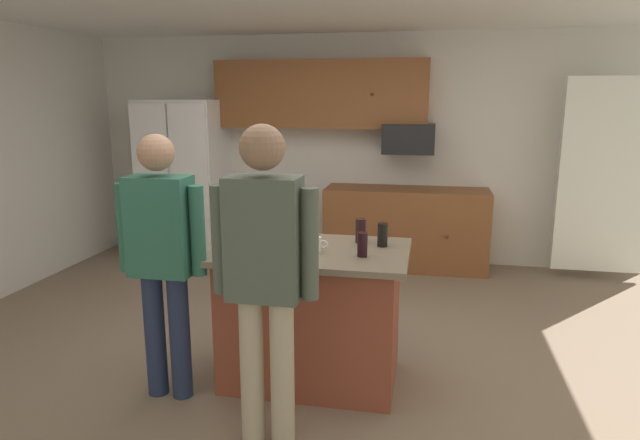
{
  "coord_description": "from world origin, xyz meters",
  "views": [
    {
      "loc": [
        0.84,
        -3.68,
        1.88
      ],
      "look_at": [
        0.1,
        0.03,
        1.05
      ],
      "focal_mm": 31.14,
      "sensor_mm": 36.0,
      "label": 1
    }
  ],
  "objects_px": {
    "microwave_over_range": "(409,139)",
    "person_guest_right": "(162,250)",
    "glass_short_whisky": "(361,231)",
    "kitchen_island": "(311,314)",
    "tumbler_amber": "(362,245)",
    "mug_blue_stoneware": "(316,245)",
    "glass_dark_ale": "(383,235)",
    "person_guest_by_door": "(265,267)",
    "mug_ceramic_white": "(300,239)",
    "glass_pilsner": "(247,239)",
    "refrigerator": "(185,180)"
  },
  "relations": [
    {
      "from": "microwave_over_range",
      "to": "glass_dark_ale",
      "type": "height_order",
      "value": "microwave_over_range"
    },
    {
      "from": "glass_dark_ale",
      "to": "glass_short_whisky",
      "type": "bearing_deg",
      "value": 154.39
    },
    {
      "from": "glass_dark_ale",
      "to": "glass_short_whisky",
      "type": "distance_m",
      "value": 0.17
    },
    {
      "from": "mug_blue_stoneware",
      "to": "glass_dark_ale",
      "type": "height_order",
      "value": "glass_dark_ale"
    },
    {
      "from": "tumbler_amber",
      "to": "person_guest_right",
      "type": "bearing_deg",
      "value": -167.47
    },
    {
      "from": "tumbler_amber",
      "to": "refrigerator",
      "type": "bearing_deg",
      "value": 131.56
    },
    {
      "from": "mug_blue_stoneware",
      "to": "glass_short_whisky",
      "type": "height_order",
      "value": "glass_short_whisky"
    },
    {
      "from": "kitchen_island",
      "to": "tumbler_amber",
      "type": "relative_size",
      "value": 8.36
    },
    {
      "from": "person_guest_by_door",
      "to": "glass_pilsner",
      "type": "distance_m",
      "value": 0.69
    },
    {
      "from": "tumbler_amber",
      "to": "glass_pilsner",
      "type": "height_order",
      "value": "glass_pilsner"
    },
    {
      "from": "refrigerator",
      "to": "microwave_over_range",
      "type": "height_order",
      "value": "refrigerator"
    },
    {
      "from": "glass_short_whisky",
      "to": "glass_dark_ale",
      "type": "bearing_deg",
      "value": -25.61
    },
    {
      "from": "tumbler_amber",
      "to": "mug_blue_stoneware",
      "type": "bearing_deg",
      "value": 173.07
    },
    {
      "from": "mug_blue_stoneware",
      "to": "glass_short_whisky",
      "type": "distance_m",
      "value": 0.39
    },
    {
      "from": "mug_ceramic_white",
      "to": "person_guest_by_door",
      "type": "bearing_deg",
      "value": -89.48
    },
    {
      "from": "person_guest_by_door",
      "to": "glass_dark_ale",
      "type": "height_order",
      "value": "person_guest_by_door"
    },
    {
      "from": "kitchen_island",
      "to": "person_guest_right",
      "type": "relative_size",
      "value": 0.75
    },
    {
      "from": "person_guest_right",
      "to": "mug_blue_stoneware",
      "type": "distance_m",
      "value": 0.95
    },
    {
      "from": "kitchen_island",
      "to": "glass_dark_ale",
      "type": "distance_m",
      "value": 0.71
    },
    {
      "from": "mug_ceramic_white",
      "to": "glass_dark_ale",
      "type": "xyz_separation_m",
      "value": [
        0.54,
        0.11,
        0.03
      ]
    },
    {
      "from": "microwave_over_range",
      "to": "mug_blue_stoneware",
      "type": "height_order",
      "value": "microwave_over_range"
    },
    {
      "from": "kitchen_island",
      "to": "glass_short_whisky",
      "type": "relative_size",
      "value": 7.78
    },
    {
      "from": "microwave_over_range",
      "to": "glass_short_whisky",
      "type": "bearing_deg",
      "value": -94.57
    },
    {
      "from": "glass_pilsner",
      "to": "glass_dark_ale",
      "type": "height_order",
      "value": "glass_pilsner"
    },
    {
      "from": "refrigerator",
      "to": "tumbler_amber",
      "type": "height_order",
      "value": "refrigerator"
    },
    {
      "from": "refrigerator",
      "to": "tumbler_amber",
      "type": "relative_size",
      "value": 12.3
    },
    {
      "from": "person_guest_by_door",
      "to": "tumbler_amber",
      "type": "xyz_separation_m",
      "value": [
        0.43,
        0.65,
        -0.03
      ]
    },
    {
      "from": "kitchen_island",
      "to": "tumbler_amber",
      "type": "distance_m",
      "value": 0.64
    },
    {
      "from": "person_guest_by_door",
      "to": "mug_ceramic_white",
      "type": "relative_size",
      "value": 14.51
    },
    {
      "from": "kitchen_island",
      "to": "mug_ceramic_white",
      "type": "relative_size",
      "value": 10.44
    },
    {
      "from": "refrigerator",
      "to": "kitchen_island",
      "type": "xyz_separation_m",
      "value": [
        2.1,
        -2.65,
        -0.47
      ]
    },
    {
      "from": "person_guest_by_door",
      "to": "glass_dark_ale",
      "type": "xyz_separation_m",
      "value": [
        0.53,
        0.92,
        -0.02
      ]
    },
    {
      "from": "tumbler_amber",
      "to": "kitchen_island",
      "type": "bearing_deg",
      "value": 162.32
    },
    {
      "from": "microwave_over_range",
      "to": "kitchen_island",
      "type": "distance_m",
      "value": 2.98
    },
    {
      "from": "refrigerator",
      "to": "microwave_over_range",
      "type": "relative_size",
      "value": 3.33
    },
    {
      "from": "glass_pilsner",
      "to": "tumbler_amber",
      "type": "bearing_deg",
      "value": 2.51
    },
    {
      "from": "microwave_over_range",
      "to": "person_guest_right",
      "type": "height_order",
      "value": "person_guest_right"
    },
    {
      "from": "glass_short_whisky",
      "to": "person_guest_right",
      "type": "bearing_deg",
      "value": -152.16
    },
    {
      "from": "microwave_over_range",
      "to": "mug_blue_stoneware",
      "type": "distance_m",
      "value": 2.92
    },
    {
      "from": "mug_ceramic_white",
      "to": "tumbler_amber",
      "type": "bearing_deg",
      "value": -20.15
    },
    {
      "from": "tumbler_amber",
      "to": "mug_ceramic_white",
      "type": "relative_size",
      "value": 1.25
    },
    {
      "from": "mug_blue_stoneware",
      "to": "kitchen_island",
      "type": "bearing_deg",
      "value": 122.67
    },
    {
      "from": "tumbler_amber",
      "to": "mug_ceramic_white",
      "type": "distance_m",
      "value": 0.47
    },
    {
      "from": "glass_short_whisky",
      "to": "tumbler_amber",
      "type": "bearing_deg",
      "value": -81.22
    },
    {
      "from": "tumbler_amber",
      "to": "glass_pilsner",
      "type": "relative_size",
      "value": 0.95
    },
    {
      "from": "microwave_over_range",
      "to": "glass_short_whisky",
      "type": "height_order",
      "value": "microwave_over_range"
    },
    {
      "from": "microwave_over_range",
      "to": "glass_pilsner",
      "type": "xyz_separation_m",
      "value": [
        -0.88,
        -2.91,
        -0.45
      ]
    },
    {
      "from": "mug_ceramic_white",
      "to": "mug_blue_stoneware",
      "type": "bearing_deg",
      "value": -42.27
    },
    {
      "from": "person_guest_by_door",
      "to": "tumbler_amber",
      "type": "distance_m",
      "value": 0.78
    },
    {
      "from": "microwave_over_range",
      "to": "mug_ceramic_white",
      "type": "bearing_deg",
      "value": -102.19
    }
  ]
}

